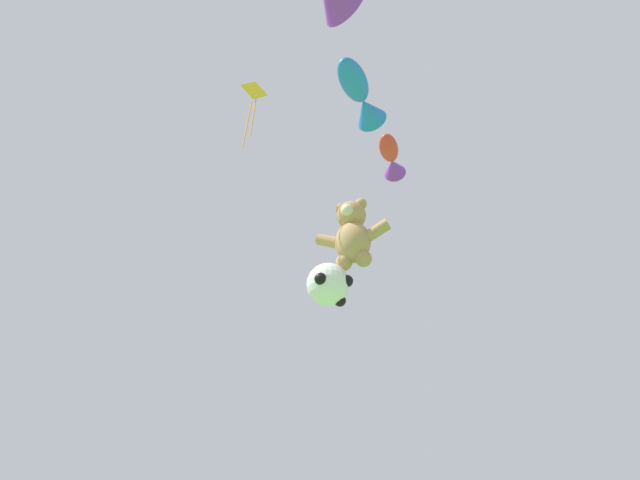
{
  "coord_description": "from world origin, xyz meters",
  "views": [
    {
      "loc": [
        5.1,
        -2.01,
        1.57
      ],
      "look_at": [
        1.8,
        5.95,
        7.09
      ],
      "focal_mm": 24.0,
      "sensor_mm": 36.0,
      "label": 1
    }
  ],
  "objects_px": {
    "teddy_bear_kite": "(352,234)",
    "fish_kite_cobalt": "(361,96)",
    "soccer_ball_kite": "(329,285)",
    "diamond_kite": "(253,99)",
    "fish_kite_crimson": "(391,158)"
  },
  "relations": [
    {
      "from": "teddy_bear_kite",
      "to": "fish_kite_cobalt",
      "type": "xyz_separation_m",
      "value": [
        1.27,
        -2.96,
        1.45
      ]
    },
    {
      "from": "soccer_ball_kite",
      "to": "diamond_kite",
      "type": "relative_size",
      "value": 0.4
    },
    {
      "from": "teddy_bear_kite",
      "to": "diamond_kite",
      "type": "xyz_separation_m",
      "value": [
        -2.45,
        -1.69,
        4.56
      ]
    },
    {
      "from": "teddy_bear_kite",
      "to": "fish_kite_crimson",
      "type": "xyz_separation_m",
      "value": [
        1.26,
        -0.08,
        2.16
      ]
    },
    {
      "from": "fish_kite_crimson",
      "to": "fish_kite_cobalt",
      "type": "xyz_separation_m",
      "value": [
        0.0,
        -2.88,
        -0.72
      ]
    },
    {
      "from": "fish_kite_crimson",
      "to": "diamond_kite",
      "type": "xyz_separation_m",
      "value": [
        -3.71,
        -1.61,
        2.4
      ]
    },
    {
      "from": "diamond_kite",
      "to": "fish_kite_cobalt",
      "type": "bearing_deg",
      "value": -18.93
    },
    {
      "from": "teddy_bear_kite",
      "to": "fish_kite_crimson",
      "type": "relative_size",
      "value": 1.29
    },
    {
      "from": "soccer_ball_kite",
      "to": "diamond_kite",
      "type": "height_order",
      "value": "diamond_kite"
    },
    {
      "from": "fish_kite_cobalt",
      "to": "diamond_kite",
      "type": "bearing_deg",
      "value": 161.07
    },
    {
      "from": "teddy_bear_kite",
      "to": "diamond_kite",
      "type": "bearing_deg",
      "value": -145.45
    },
    {
      "from": "fish_kite_crimson",
      "to": "fish_kite_cobalt",
      "type": "bearing_deg",
      "value": -89.94
    },
    {
      "from": "fish_kite_crimson",
      "to": "teddy_bear_kite",
      "type": "bearing_deg",
      "value": 176.43
    },
    {
      "from": "teddy_bear_kite",
      "to": "fish_kite_cobalt",
      "type": "bearing_deg",
      "value": -66.81
    },
    {
      "from": "teddy_bear_kite",
      "to": "soccer_ball_kite",
      "type": "bearing_deg",
      "value": -162.87
    }
  ]
}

